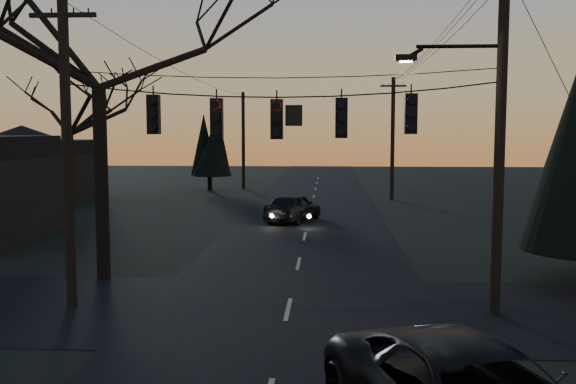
# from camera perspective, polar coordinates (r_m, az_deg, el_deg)

# --- Properties ---
(main_road) EXTENTS (8.00, 120.00, 0.02)m
(main_road) POSITION_cam_1_polar(r_m,az_deg,el_deg) (27.41, 1.33, -4.67)
(main_road) COLOR black
(main_road) RESTS_ON ground
(cross_road) EXTENTS (60.00, 7.00, 0.02)m
(cross_road) POSITION_cam_1_polar(r_m,az_deg,el_deg) (17.67, 0.01, -10.41)
(cross_road) COLOR black
(cross_road) RESTS_ON ground
(utility_pole_right) EXTENTS (5.00, 0.30, 10.00)m
(utility_pole_right) POSITION_cam_1_polar(r_m,az_deg,el_deg) (18.19, 17.87, -10.24)
(utility_pole_right) COLOR black
(utility_pole_right) RESTS_ON ground
(utility_pole_left) EXTENTS (1.80, 0.30, 8.50)m
(utility_pole_left) POSITION_cam_1_polar(r_m,az_deg,el_deg) (19.00, -18.63, -9.58)
(utility_pole_left) COLOR black
(utility_pole_left) RESTS_ON ground
(utility_pole_far_r) EXTENTS (1.80, 0.30, 8.50)m
(utility_pole_far_r) POSITION_cam_1_polar(r_m,az_deg,el_deg) (45.44, 9.20, -0.70)
(utility_pole_far_r) COLOR black
(utility_pole_far_r) RESTS_ON ground
(utility_pole_far_l) EXTENTS (0.30, 0.30, 8.00)m
(utility_pole_far_l) POSITION_cam_1_polar(r_m,az_deg,el_deg) (53.65, -3.96, 0.30)
(utility_pole_far_l) COLOR black
(utility_pole_far_l) RESTS_ON ground
(span_signal_assembly) EXTENTS (11.50, 0.44, 1.62)m
(span_signal_assembly) POSITION_cam_1_polar(r_m,az_deg,el_deg) (17.01, -0.80, 6.73)
(span_signal_assembly) COLOR black
(span_signal_assembly) RESTS_ON ground
(bare_tree_left) EXTENTS (10.80, 10.80, 12.40)m
(bare_tree_left) POSITION_cam_1_polar(r_m,az_deg,el_deg) (21.81, -16.66, 15.36)
(bare_tree_left) COLOR black
(bare_tree_left) RESTS_ON ground
(bare_tree_dist) EXTENTS (7.51, 7.51, 9.18)m
(bare_tree_dist) POSITION_cam_1_polar(r_m,az_deg,el_deg) (40.65, -18.94, 7.41)
(bare_tree_dist) COLOR black
(bare_tree_dist) RESTS_ON ground
(evergreen_dist) EXTENTS (3.33, 3.33, 5.93)m
(evergreen_dist) POSITION_cam_1_polar(r_m,az_deg,el_deg) (52.14, -7.00, 4.03)
(evergreen_dist) COLOR black
(evergreen_dist) RESTS_ON ground
(house_left_far) EXTENTS (9.00, 7.00, 5.20)m
(house_left_far) POSITION_cam_1_polar(r_m,az_deg,el_deg) (47.90, -22.50, 2.39)
(house_left_far) COLOR black
(house_left_far) RESTS_ON ground
(sedan_oncoming_a) EXTENTS (3.22, 4.83, 1.53)m
(sedan_oncoming_a) POSITION_cam_1_polar(r_m,az_deg,el_deg) (34.13, 0.46, -1.38)
(sedan_oncoming_a) COLOR black
(sedan_oncoming_a) RESTS_ON ground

